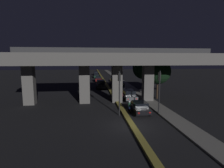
# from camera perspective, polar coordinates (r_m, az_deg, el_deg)

# --- Properties ---
(ground_plane) EXTENTS (200.00, 200.00, 0.00)m
(ground_plane) POSITION_cam_1_polar(r_m,az_deg,el_deg) (17.98, 6.45, -13.49)
(ground_plane) COLOR black
(median_divider) EXTENTS (0.59, 126.00, 0.25)m
(median_divider) POSITION_cam_1_polar(r_m,az_deg,el_deg) (51.82, -2.46, 0.84)
(median_divider) COLOR olive
(median_divider) RESTS_ON ground_plane
(sidewalk_right) EXTENTS (2.11, 126.00, 0.16)m
(sidewalk_right) POSITION_cam_1_polar(r_m,az_deg,el_deg) (45.65, 4.64, -0.21)
(sidewalk_right) COLOR slate
(sidewalk_right) RESTS_ON ground_plane
(elevated_overpass) EXTENTS (30.12, 9.30, 8.31)m
(elevated_overpass) POSITION_cam_1_polar(r_m,az_deg,el_deg) (26.63, 0.97, 7.37)
(elevated_overpass) COLOR #5B5956
(elevated_overpass) RESTS_ON ground_plane
(traffic_light_left_of_median) EXTENTS (0.30, 0.49, 5.24)m
(traffic_light_left_of_median) POSITION_cam_1_polar(r_m,az_deg,el_deg) (20.33, 2.39, -0.51)
(traffic_light_left_of_median) COLOR black
(traffic_light_left_of_median) RESTS_ON ground_plane
(traffic_light_right_of_median) EXTENTS (0.30, 0.49, 5.25)m
(traffic_light_right_of_median) POSITION_cam_1_polar(r_m,az_deg,el_deg) (21.64, 15.18, -0.25)
(traffic_light_right_of_median) COLOR black
(traffic_light_right_of_median) RESTS_ON ground_plane
(street_lamp) EXTENTS (2.66, 0.32, 7.87)m
(street_lamp) POSITION_cam_1_polar(r_m,az_deg,el_deg) (47.77, 2.99, 5.74)
(street_lamp) COLOR #2D2D30
(street_lamp) RESTS_ON ground_plane
(car_black_lead) EXTENTS (2.00, 4.37, 1.45)m
(car_black_lead) POSITION_cam_1_polar(r_m,az_deg,el_deg) (22.00, 8.93, -7.41)
(car_black_lead) COLOR black
(car_black_lead) RESTS_ON ground_plane
(car_grey_second) EXTENTS (2.13, 4.51, 1.63)m
(car_grey_second) POSITION_cam_1_polar(r_m,az_deg,el_deg) (28.89, 5.51, -3.47)
(car_grey_second) COLOR #515459
(car_grey_second) RESTS_ON ground_plane
(car_white_third) EXTENTS (2.16, 4.21, 1.80)m
(car_white_third) POSITION_cam_1_polar(r_m,az_deg,el_deg) (37.24, 2.69, -0.68)
(car_white_third) COLOR silver
(car_white_third) RESTS_ON ground_plane
(car_dark_blue_fourth) EXTENTS (2.13, 4.11, 1.87)m
(car_dark_blue_fourth) POSITION_cam_1_polar(r_m,az_deg,el_deg) (44.35, 0.61, 0.76)
(car_dark_blue_fourth) COLOR #141938
(car_dark_blue_fourth) RESTS_ON ground_plane
(car_black_lead_oncoming) EXTENTS (2.10, 4.02, 1.98)m
(car_black_lead_oncoming) POSITION_cam_1_polar(r_m,az_deg,el_deg) (39.58, -3.70, -0.08)
(car_black_lead_oncoming) COLOR black
(car_black_lead_oncoming) RESTS_ON ground_plane
(car_dark_red_second_oncoming) EXTENTS (2.00, 4.46, 1.56)m
(car_dark_red_second_oncoming) POSITION_cam_1_polar(r_m,az_deg,el_deg) (52.34, -4.48, 1.64)
(car_dark_red_second_oncoming) COLOR #591414
(car_dark_red_second_oncoming) RESTS_ON ground_plane
(car_dark_green_third_oncoming) EXTENTS (2.11, 4.43, 1.47)m
(car_dark_green_third_oncoming) POSITION_cam_1_polar(r_m,az_deg,el_deg) (63.60, -5.09, 2.73)
(car_dark_green_third_oncoming) COLOR black
(car_dark_green_third_oncoming) RESTS_ON ground_plane
(car_grey_fourth_oncoming) EXTENTS (2.04, 4.55, 1.64)m
(car_grey_fourth_oncoming) POSITION_cam_1_polar(r_m,az_deg,el_deg) (73.50, -5.29, 3.49)
(car_grey_fourth_oncoming) COLOR #515459
(car_grey_fourth_oncoming) RESTS_ON ground_plane
(motorcycle_blue_filtering_near) EXTENTS (0.33, 1.80, 1.42)m
(motorcycle_blue_filtering_near) POSITION_cam_1_polar(r_m,az_deg,el_deg) (22.32, 5.73, -7.54)
(motorcycle_blue_filtering_near) COLOR black
(motorcycle_blue_filtering_near) RESTS_ON ground_plane
(motorcycle_black_filtering_mid) EXTENTS (0.34, 1.83, 1.39)m
(motorcycle_black_filtering_mid) POSITION_cam_1_polar(r_m,az_deg,el_deg) (28.22, 3.24, -4.24)
(motorcycle_black_filtering_mid) COLOR black
(motorcycle_black_filtering_mid) RESTS_ON ground_plane
(motorcycle_red_filtering_far) EXTENTS (0.32, 1.83, 1.42)m
(motorcycle_red_filtering_far) POSITION_cam_1_polar(r_m,az_deg,el_deg) (35.99, 0.81, -1.55)
(motorcycle_red_filtering_far) COLOR black
(motorcycle_red_filtering_far) RESTS_ON ground_plane
(pedestrian_on_sidewalk) EXTENTS (0.36, 0.36, 1.72)m
(pedestrian_on_sidewalk) POSITION_cam_1_polar(r_m,az_deg,el_deg) (28.00, 11.67, -3.62)
(pedestrian_on_sidewalk) COLOR #2D261E
(pedestrian_on_sidewalk) RESTS_ON sidewalk_right
(roadside_tree_kerbside_near) EXTENTS (4.24, 4.24, 6.73)m
(roadside_tree_kerbside_near) POSITION_cam_1_polar(r_m,az_deg,el_deg) (30.09, 14.76, 3.99)
(roadside_tree_kerbside_near) COLOR #2D2116
(roadside_tree_kerbside_near) RESTS_ON ground_plane
(roadside_tree_kerbside_mid) EXTENTS (4.69, 4.69, 6.98)m
(roadside_tree_kerbside_mid) POSITION_cam_1_polar(r_m,az_deg,el_deg) (39.04, 10.18, 5.01)
(roadside_tree_kerbside_mid) COLOR #2D2116
(roadside_tree_kerbside_mid) RESTS_ON ground_plane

